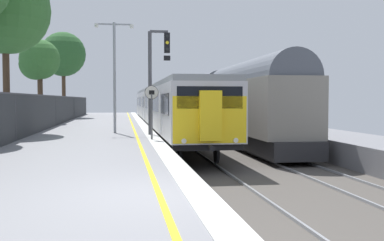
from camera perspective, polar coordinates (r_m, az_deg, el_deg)
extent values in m
cube|color=gray|center=(8.74, -18.63, -12.36)|extent=(6.40, 110.00, 1.00)
cube|color=silver|center=(8.61, 0.94, -8.99)|extent=(0.60, 110.00, 0.01)
cube|color=yellow|center=(8.52, -4.11, -9.13)|extent=(0.12, 110.00, 0.01)
cube|color=gray|center=(9.54, 15.84, -13.91)|extent=(0.07, 110.00, 0.08)
cube|color=#B7B7BC|center=(25.95, -1.76, 1.55)|extent=(2.80, 19.24, 2.30)
cube|color=black|center=(26.00, -1.76, -1.26)|extent=(2.64, 18.64, 0.25)
cube|color=gray|center=(25.96, -1.77, 4.36)|extent=(2.68, 19.24, 0.24)
cube|color=black|center=(25.82, -4.88, 2.21)|extent=(0.02, 17.64, 0.84)
cube|color=silver|center=(21.02, -4.02, 1.04)|extent=(0.03, 1.10, 1.90)
cube|color=silver|center=(30.62, -5.47, 1.51)|extent=(0.03, 1.10, 1.90)
cylinder|color=black|center=(19.01, -1.56, -4.17)|extent=(0.12, 0.84, 0.84)
cylinder|color=black|center=(19.27, 3.06, -4.08)|extent=(0.12, 0.84, 0.84)
cylinder|color=black|center=(32.94, -4.57, -1.32)|extent=(0.12, 0.84, 0.84)
cylinder|color=black|center=(33.08, -1.87, -1.29)|extent=(0.12, 0.84, 0.84)
cube|color=#B7B7BC|center=(45.71, -4.74, 1.99)|extent=(2.80, 19.24, 2.30)
cube|color=black|center=(45.74, -4.74, 0.39)|extent=(2.64, 18.64, 0.25)
cube|color=gray|center=(45.71, -4.75, 3.58)|extent=(2.68, 19.24, 0.24)
cube|color=black|center=(45.63, -6.51, 2.36)|extent=(0.02, 17.64, 0.84)
cube|color=silver|center=(40.83, -6.27, 1.77)|extent=(0.03, 1.10, 1.90)
cube|color=silver|center=(50.44, -6.72, 1.92)|extent=(0.03, 1.10, 1.90)
cylinder|color=black|center=(38.71, -5.18, -0.74)|extent=(0.12, 0.84, 0.84)
cylinder|color=black|center=(38.84, -2.88, -0.72)|extent=(0.12, 0.84, 0.84)
cylinder|color=black|center=(52.72, -6.10, 0.14)|extent=(0.12, 0.84, 0.84)
cylinder|color=black|center=(52.81, -4.41, 0.15)|extent=(0.12, 0.84, 0.84)
cube|color=yellow|center=(16.49, 2.22, 0.10)|extent=(2.70, 0.10, 1.70)
cube|color=black|center=(16.46, 2.24, 2.88)|extent=(2.40, 0.08, 0.80)
cube|color=yellow|center=(16.35, 2.32, 0.60)|extent=(0.80, 0.24, 1.80)
cylinder|color=white|center=(16.33, -1.02, -2.56)|extent=(0.18, 0.06, 0.18)
cylinder|color=white|center=(16.68, 5.47, -2.46)|extent=(0.18, 0.06, 0.18)
cylinder|color=black|center=(16.28, 2.41, -3.47)|extent=(0.20, 0.35, 0.20)
cube|color=black|center=(45.72, -4.75, 3.90)|extent=(0.60, 0.90, 0.20)
cube|color=#232326|center=(25.69, 7.46, -2.15)|extent=(2.30, 14.36, 0.79)
cube|color=gray|center=(25.61, 7.48, 1.76)|extent=(2.60, 13.56, 2.72)
cylinder|color=#515660|center=(25.62, 7.50, 4.80)|extent=(2.39, 13.16, 2.39)
cylinder|color=black|center=(20.54, 9.37, -3.70)|extent=(0.12, 0.84, 0.84)
cylinder|color=black|center=(21.07, 13.41, -3.57)|extent=(0.12, 0.84, 0.84)
cylinder|color=black|center=(30.52, 3.35, -1.62)|extent=(0.12, 0.84, 0.84)
cylinder|color=black|center=(30.89, 6.18, -1.58)|extent=(0.12, 0.84, 0.84)
cube|color=#232326|center=(40.44, 1.49, -0.41)|extent=(2.30, 14.36, 0.79)
cube|color=gray|center=(40.39, 1.50, 2.07)|extent=(2.60, 13.56, 2.72)
cylinder|color=#515660|center=(40.40, 1.50, 4.00)|extent=(2.39, 13.16, 2.39)
cylinder|color=black|center=(35.22, 1.73, -1.06)|extent=(0.12, 0.84, 0.84)
cylinder|color=black|center=(35.54, 4.20, -1.03)|extent=(0.12, 0.84, 0.84)
cylinder|color=black|center=(45.44, -0.62, -0.24)|extent=(0.12, 0.84, 0.84)
cylinder|color=black|center=(45.68, 1.31, -0.22)|extent=(0.12, 0.84, 0.84)
cylinder|color=#47474C|center=(22.84, -5.25, 4.63)|extent=(0.18, 0.18, 5.11)
cube|color=#47474C|center=(23.11, -4.14, 10.98)|extent=(0.90, 0.12, 0.12)
cube|color=black|center=(23.07, -3.13, 9.61)|extent=(0.28, 0.20, 1.00)
cylinder|color=black|center=(22.99, -3.10, 10.44)|extent=(0.16, 0.04, 0.16)
cylinder|color=yellow|center=(22.95, -3.10, 9.65)|extent=(0.16, 0.04, 0.16)
cylinder|color=black|center=(22.91, -3.10, 8.86)|extent=(0.16, 0.04, 0.16)
cube|color=black|center=(22.99, -3.13, 7.76)|extent=(0.32, 0.16, 0.24)
cylinder|color=#59595B|center=(20.01, -5.04, 0.47)|extent=(0.08, 0.08, 2.00)
cylinder|color=black|center=(19.99, -5.05, 3.50)|extent=(0.59, 0.02, 0.59)
cylinder|color=silver|center=(19.98, -5.04, 3.50)|extent=(0.56, 0.02, 0.56)
cube|color=black|center=(19.97, -5.04, 3.50)|extent=(0.24, 0.01, 0.18)
cylinder|color=#93999E|center=(24.27, -9.61, 5.24)|extent=(0.14, 0.14, 5.75)
cube|color=#93999E|center=(24.55, -8.59, 11.72)|extent=(0.90, 0.08, 0.08)
cylinder|color=silver|center=(24.55, -7.51, 11.54)|extent=(0.20, 0.20, 0.18)
cube|color=#93999E|center=(24.57, -10.73, 11.70)|extent=(0.90, 0.08, 0.08)
cylinder|color=silver|center=(24.57, -11.80, 11.50)|extent=(0.20, 0.20, 0.18)
cylinder|color=#38383D|center=(20.51, -21.15, 0.35)|extent=(0.07, 0.07, 2.00)
cylinder|color=#38383D|center=(32.01, -16.62, 1.16)|extent=(0.07, 0.07, 2.00)
cylinder|color=#38383D|center=(43.62, -14.49, 1.53)|extent=(0.07, 0.07, 2.00)
cylinder|color=#38383D|center=(55.25, -13.25, 1.75)|extent=(0.07, 0.07, 2.00)
cylinder|color=#473323|center=(36.07, -18.36, 2.82)|extent=(0.38, 0.38, 3.93)
sphere|color=#33662D|center=(36.19, -18.42, 7.23)|extent=(2.98, 2.98, 2.98)
sphere|color=#33662D|center=(35.91, -18.93, 6.66)|extent=(2.33, 2.33, 2.33)
cylinder|color=#473323|center=(47.55, -15.67, 3.45)|extent=(0.37, 0.37, 5.07)
sphere|color=#285628|center=(47.76, -15.72, 7.95)|extent=(4.40, 4.40, 4.40)
sphere|color=#285628|center=(48.16, -15.42, 7.25)|extent=(2.48, 2.48, 2.48)
cylinder|color=#473323|center=(26.26, -22.10, 4.29)|extent=(0.35, 0.35, 5.21)
sphere|color=#33662D|center=(26.67, -22.25, 12.69)|extent=(4.71, 4.71, 4.71)
sphere|color=#33662D|center=(26.07, -21.66, 11.63)|extent=(2.86, 2.86, 2.86)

